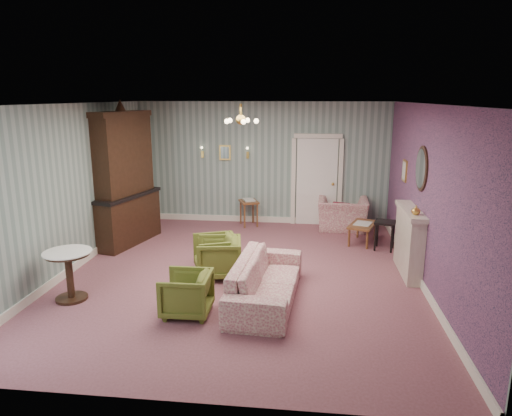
# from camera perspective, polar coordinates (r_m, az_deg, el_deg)

# --- Properties ---
(floor) EXTENTS (7.00, 7.00, 0.00)m
(floor) POSITION_cam_1_polar(r_m,az_deg,el_deg) (8.17, -1.73, -8.14)
(floor) COLOR #884F5A
(floor) RESTS_ON ground
(ceiling) EXTENTS (7.00, 7.00, 0.00)m
(ceiling) POSITION_cam_1_polar(r_m,az_deg,el_deg) (7.59, -1.89, 12.64)
(ceiling) COLOR white
(ceiling) RESTS_ON ground
(wall_back) EXTENTS (6.00, 0.00, 6.00)m
(wall_back) POSITION_cam_1_polar(r_m,az_deg,el_deg) (11.18, 0.79, 5.49)
(wall_back) COLOR slate
(wall_back) RESTS_ON ground
(wall_front) EXTENTS (6.00, 0.00, 6.00)m
(wall_front) POSITION_cam_1_polar(r_m,az_deg,el_deg) (4.45, -8.37, -7.30)
(wall_front) COLOR slate
(wall_front) RESTS_ON ground
(wall_left) EXTENTS (0.00, 7.00, 7.00)m
(wall_left) POSITION_cam_1_polar(r_m,az_deg,el_deg) (8.70, -21.77, 2.19)
(wall_left) COLOR slate
(wall_left) RESTS_ON ground
(wall_right) EXTENTS (0.00, 7.00, 7.00)m
(wall_right) POSITION_cam_1_polar(r_m,az_deg,el_deg) (7.90, 20.26, 1.25)
(wall_right) COLOR slate
(wall_right) RESTS_ON ground
(wall_right_floral) EXTENTS (0.00, 7.00, 7.00)m
(wall_right_floral) POSITION_cam_1_polar(r_m,az_deg,el_deg) (7.90, 20.16, 1.25)
(wall_right_floral) COLOR #AE5781
(wall_right_floral) RESTS_ON ground
(door) EXTENTS (1.12, 0.12, 2.16)m
(door) POSITION_cam_1_polar(r_m,az_deg,el_deg) (11.14, 7.44, 3.42)
(door) COLOR white
(door) RESTS_ON floor
(olive_chair_a) EXTENTS (0.63, 0.67, 0.68)m
(olive_chair_a) POSITION_cam_1_polar(r_m,az_deg,el_deg) (6.72, -8.54, -10.11)
(olive_chair_a) COLOR #5B6322
(olive_chair_a) RESTS_ON floor
(olive_chair_b) EXTENTS (0.79, 0.82, 0.74)m
(olive_chair_b) POSITION_cam_1_polar(r_m,az_deg,el_deg) (7.99, -4.54, -5.85)
(olive_chair_b) COLOR #5B6322
(olive_chair_b) RESTS_ON floor
(olive_chair_c) EXTENTS (0.88, 0.90, 0.73)m
(olive_chair_c) POSITION_cam_1_polar(r_m,az_deg,el_deg) (8.19, -4.94, -5.43)
(olive_chair_c) COLOR #5B6322
(olive_chair_c) RESTS_ON floor
(sofa_chintz) EXTENTS (0.81, 2.28, 0.88)m
(sofa_chintz) POSITION_cam_1_polar(r_m,az_deg,el_deg) (7.04, 1.24, -7.96)
(sofa_chintz) COLOR #9A3E54
(sofa_chintz) RESTS_ON floor
(wingback_chair) EXTENTS (1.15, 0.78, 0.98)m
(wingback_chair) POSITION_cam_1_polar(r_m,az_deg,el_deg) (10.88, 10.58, -0.12)
(wingback_chair) COLOR #9A3E54
(wingback_chair) RESTS_ON floor
(dresser) EXTENTS (1.01, 1.83, 2.90)m
(dresser) POSITION_cam_1_polar(r_m,az_deg,el_deg) (9.91, -15.88, 3.92)
(dresser) COLOR black
(dresser) RESTS_ON floor
(fireplace) EXTENTS (0.30, 1.40, 1.16)m
(fireplace) POSITION_cam_1_polar(r_m,az_deg,el_deg) (8.46, 18.24, -3.91)
(fireplace) COLOR beige
(fireplace) RESTS_ON floor
(mantel_vase) EXTENTS (0.15, 0.15, 0.15)m
(mantel_vase) POSITION_cam_1_polar(r_m,az_deg,el_deg) (7.91, 19.01, -0.25)
(mantel_vase) COLOR gold
(mantel_vase) RESTS_ON fireplace
(oval_mirror) EXTENTS (0.04, 0.76, 0.84)m
(oval_mirror) POSITION_cam_1_polar(r_m,az_deg,el_deg) (8.21, 19.58, 4.58)
(oval_mirror) COLOR white
(oval_mirror) RESTS_ON wall_right
(framed_print) EXTENTS (0.04, 0.34, 0.42)m
(framed_print) POSITION_cam_1_polar(r_m,az_deg,el_deg) (9.55, 17.76, 4.37)
(framed_print) COLOR gold
(framed_print) RESTS_ON wall_right
(coffee_table) EXTENTS (0.72, 0.95, 0.43)m
(coffee_table) POSITION_cam_1_polar(r_m,az_deg,el_deg) (10.03, 12.90, -3.03)
(coffee_table) COLOR brown
(coffee_table) RESTS_ON floor
(side_table_black) EXTENTS (0.49, 0.49, 0.59)m
(side_table_black) POSITION_cam_1_polar(r_m,az_deg,el_deg) (9.68, 15.46, -3.28)
(side_table_black) COLOR black
(side_table_black) RESTS_ON floor
(pedestal_table) EXTENTS (0.76, 0.76, 0.78)m
(pedestal_table) POSITION_cam_1_polar(r_m,az_deg,el_deg) (7.62, -21.88, -7.68)
(pedestal_table) COLOR black
(pedestal_table) RESTS_ON floor
(nesting_table) EXTENTS (0.55, 0.62, 0.66)m
(nesting_table) POSITION_cam_1_polar(r_m,az_deg,el_deg) (11.08, -0.88, -0.49)
(nesting_table) COLOR brown
(nesting_table) RESTS_ON floor
(gilt_mirror_back) EXTENTS (0.28, 0.06, 0.36)m
(gilt_mirror_back) POSITION_cam_1_polar(r_m,az_deg,el_deg) (11.23, -3.83, 6.79)
(gilt_mirror_back) COLOR gold
(gilt_mirror_back) RESTS_ON wall_back
(sconce_left) EXTENTS (0.16, 0.12, 0.30)m
(sconce_left) POSITION_cam_1_polar(r_m,az_deg,el_deg) (11.32, -6.61, 6.78)
(sconce_left) COLOR gold
(sconce_left) RESTS_ON wall_back
(sconce_right) EXTENTS (0.16, 0.12, 0.30)m
(sconce_right) POSITION_cam_1_polar(r_m,az_deg,el_deg) (11.12, -1.04, 6.75)
(sconce_right) COLOR gold
(sconce_right) RESTS_ON wall_back
(chandelier) EXTENTS (0.56, 0.56, 0.36)m
(chandelier) POSITION_cam_1_polar(r_m,az_deg,el_deg) (7.60, -1.87, 10.61)
(chandelier) COLOR gold
(chandelier) RESTS_ON ceiling
(burgundy_cushion) EXTENTS (0.41, 0.28, 0.39)m
(burgundy_cushion) POSITION_cam_1_polar(r_m,az_deg,el_deg) (10.74, 10.37, -0.35)
(burgundy_cushion) COLOR maroon
(burgundy_cushion) RESTS_ON wingback_chair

